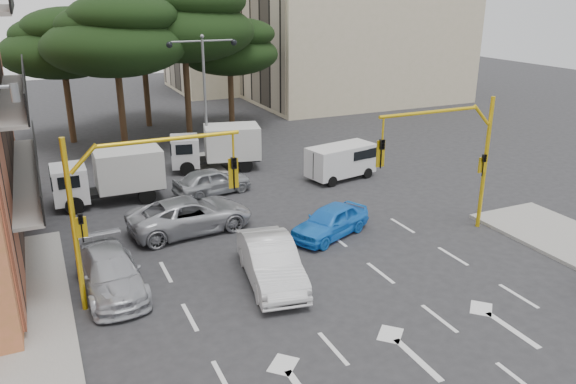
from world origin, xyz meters
name	(u,v)px	position (x,y,z in m)	size (l,w,h in m)	color
ground	(335,284)	(0.00, 0.00, 0.00)	(120.00, 120.00, 0.00)	#28282B
median_strip	(208,166)	(0.00, 16.00, 0.07)	(1.40, 6.00, 0.15)	gray
apartment_beige_near	(358,1)	(19.95, 32.00, 9.35)	(20.20, 12.15, 18.70)	#C5BA94
apartment_beige_far	(245,10)	(12.95, 44.00, 8.35)	(16.20, 12.15, 16.70)	#C5BA94
pine_left_near	(115,35)	(-3.94, 21.96, 7.60)	(9.15, 9.15, 10.23)	#382616
pine_center	(184,21)	(1.06, 23.96, 8.30)	(9.98, 9.98, 11.16)	#382616
pine_left_far	(62,43)	(-6.94, 25.96, 6.91)	(8.32, 8.32, 9.30)	#382616
pine_right	(230,47)	(5.06, 25.96, 6.22)	(7.49, 7.49, 8.37)	#382616
pine_back	(142,28)	(-0.94, 28.96, 7.60)	(9.15, 9.15, 10.23)	#382616
signal_mast_right	(455,149)	(6.80, 1.99, 3.88)	(5.79, 0.37, 6.00)	gold
signal_mast_left	(128,194)	(-6.80, 1.99, 3.88)	(5.79, 0.37, 6.00)	gold
street_lamp_center	(204,78)	(0.00, 16.00, 5.43)	(4.16, 0.36, 7.77)	slate
car_white_hatch	(271,262)	(-2.09, 1.13, 0.82)	(1.73, 4.97, 1.64)	silver
car_blue_compact	(330,221)	(1.90, 3.89, 0.70)	(1.65, 4.09, 1.40)	blue
car_silver_wagon	(111,273)	(-7.57, 2.90, 0.72)	(2.00, 4.93, 1.43)	#B0B2B9
car_silver_cross_a	(190,215)	(-3.53, 7.00, 0.77)	(2.57, 5.57, 1.55)	#ACADB4
car_silver_cross_b	(212,181)	(-1.18, 11.33, 0.71)	(1.68, 4.17, 1.42)	#9FA2A7
van_white	(341,162)	(6.32, 10.77, 1.00)	(1.80, 3.98, 1.99)	silver
box_truck_a	(109,177)	(-6.26, 12.30, 1.34)	(2.29, 5.46, 2.69)	white
box_truck_b	(216,148)	(0.40, 15.50, 1.32)	(2.25, 5.36, 2.64)	silver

